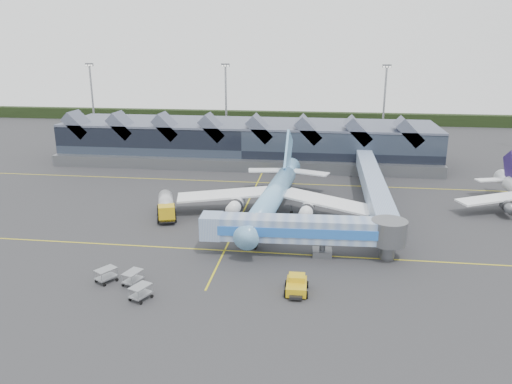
# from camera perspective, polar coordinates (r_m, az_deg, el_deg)

# --- Properties ---
(ground) EXTENTS (260.00, 260.00, 0.00)m
(ground) POSITION_cam_1_polar(r_m,az_deg,el_deg) (78.47, -2.48, -4.39)
(ground) COLOR #28282B
(ground) RESTS_ON ground
(taxi_stripes) EXTENTS (120.00, 60.00, 0.01)m
(taxi_stripes) POSITION_cam_1_polar(r_m,az_deg,el_deg) (87.74, -1.35, -2.05)
(taxi_stripes) COLOR gold
(taxi_stripes) RESTS_ON ground
(tree_line_far) EXTENTS (260.00, 4.00, 4.00)m
(tree_line_far) POSITION_cam_1_polar(r_m,az_deg,el_deg) (184.37, 3.51, 8.54)
(tree_line_far) COLOR black
(tree_line_far) RESTS_ON ground
(terminal) EXTENTS (90.00, 22.25, 12.52)m
(terminal) POSITION_cam_1_polar(r_m,az_deg,el_deg) (122.99, -1.01, 5.79)
(terminal) COLOR black
(terminal) RESTS_ON ground
(light_masts) EXTENTS (132.40, 42.56, 22.45)m
(light_masts) POSITION_cam_1_polar(r_m,az_deg,el_deg) (135.98, 11.07, 9.79)
(light_masts) COLOR gray
(light_masts) RESTS_ON ground
(main_airliner) EXTENTS (34.21, 39.49, 12.68)m
(main_airliner) POSITION_cam_1_polar(r_m,az_deg,el_deg) (83.96, 2.11, -0.26)
(main_airliner) COLOR #64A1CB
(main_airliner) RESTS_ON ground
(jet_bridge) EXTENTS (27.99, 5.14, 5.63)m
(jet_bridge) POSITION_cam_1_polar(r_m,az_deg,el_deg) (68.43, 6.60, -4.39)
(jet_bridge) COLOR #6D87B6
(jet_bridge) RESTS_ON ground
(fuel_truck) EXTENTS (5.54, 10.35, 3.49)m
(fuel_truck) POSITION_cam_1_polar(r_m,az_deg,el_deg) (85.44, -10.24, -1.46)
(fuel_truck) COLOR black
(fuel_truck) RESTS_ON ground
(pushback_tug) EXTENTS (2.84, 4.42, 1.92)m
(pushback_tug) POSITION_cam_1_polar(r_m,az_deg,el_deg) (59.82, 4.66, -10.59)
(pushback_tug) COLOR gold
(pushback_tug) RESTS_ON ground
(baggage_carts) EXTENTS (8.32, 6.57, 1.73)m
(baggage_carts) POSITION_cam_1_polar(r_m,az_deg,el_deg) (62.36, -14.59, -9.81)
(baggage_carts) COLOR #92959A
(baggage_carts) RESTS_ON ground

